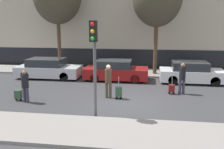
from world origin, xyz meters
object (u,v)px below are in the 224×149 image
at_px(parked_car_0, 48,69).
at_px(traffic_light, 94,50).
at_px(trolley_left, 18,94).
at_px(trolley_right, 172,88).
at_px(parked_car_1, 116,71).
at_px(pedestrian_left, 25,84).
at_px(pedestrian_center, 108,79).
at_px(pedestrian_right, 182,77).
at_px(parked_bicycle, 197,69).
at_px(parked_car_2, 191,73).
at_px(trolley_center, 119,92).

bearing_deg(parked_car_0, traffic_light, -55.23).
bearing_deg(trolley_left, trolley_right, 16.51).
distance_m(parked_car_1, trolley_left, 6.69).
height_order(parked_car_1, traffic_light, traffic_light).
bearing_deg(pedestrian_left, pedestrian_center, 39.83).
bearing_deg(pedestrian_center, pedestrian_left, 27.30).
bearing_deg(pedestrian_right, trolley_left, -175.02).
bearing_deg(pedestrian_center, traffic_light, 96.45).
xyz_separation_m(pedestrian_center, parked_bicycle, (5.54, 6.46, -0.50)).
relative_size(parked_car_2, trolley_left, 3.74).
bearing_deg(pedestrian_right, parked_bicycle, 60.45).
bearing_deg(parked_car_2, pedestrian_right, -108.47).
xyz_separation_m(parked_car_2, pedestrian_right, (-0.94, -2.80, 0.33)).
bearing_deg(pedestrian_right, parked_car_0, 150.98).
relative_size(pedestrian_left, parked_bicycle, 0.90).
height_order(parked_car_1, pedestrian_center, pedestrian_center).
relative_size(trolley_left, trolley_right, 1.02).
relative_size(parked_car_2, trolley_right, 3.83).
height_order(parked_car_1, pedestrian_left, pedestrian_left).
bearing_deg(parked_car_0, parked_bicycle, 12.79).
distance_m(trolley_center, traffic_light, 3.67).
height_order(parked_car_1, trolley_right, parked_car_1).
distance_m(parked_car_2, trolley_right, 3.28).
height_order(pedestrian_center, traffic_light, traffic_light).
height_order(pedestrian_left, parked_bicycle, pedestrian_left).
bearing_deg(traffic_light, parked_car_1, 90.30).
distance_m(pedestrian_left, parked_bicycle, 12.19).
bearing_deg(parked_bicycle, pedestrian_right, -108.35).
height_order(trolley_left, pedestrian_center, pedestrian_center).
bearing_deg(trolley_center, parked_car_2, 44.70).
distance_m(trolley_right, parked_bicycle, 5.74).
bearing_deg(trolley_right, traffic_light, -130.64).
bearing_deg(traffic_light, parked_car_2, 54.63).
xyz_separation_m(parked_car_1, trolley_right, (3.44, -2.91, -0.32)).
bearing_deg(traffic_light, pedestrian_center, 87.61).
bearing_deg(parked_car_0, trolley_right, -19.59).
distance_m(traffic_light, parked_bicycle, 11.08).
bearing_deg(parked_bicycle, parked_car_2, -108.20).
relative_size(pedestrian_center, trolley_right, 1.65).
xyz_separation_m(pedestrian_center, pedestrian_right, (3.83, 1.29, -0.02)).
xyz_separation_m(parked_car_2, parked_bicycle, (0.78, 2.37, -0.15)).
height_order(trolley_center, parked_bicycle, trolley_center).
xyz_separation_m(pedestrian_center, trolley_right, (3.29, 1.18, -0.67)).
bearing_deg(pedestrian_left, traffic_light, -0.42).
xyz_separation_m(pedestrian_left, trolley_right, (7.15, 2.47, -0.58)).
height_order(pedestrian_right, parked_bicycle, pedestrian_right).
relative_size(trolley_center, parked_bicycle, 0.66).
distance_m(parked_car_1, trolley_right, 4.52).
bearing_deg(pedestrian_right, parked_car_2, 60.33).
xyz_separation_m(traffic_light, parked_bicycle, (5.66, 9.24, -2.29)).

